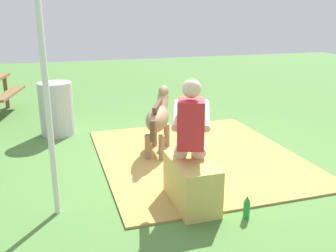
{
  "coord_description": "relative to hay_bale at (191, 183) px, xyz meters",
  "views": [
    {
      "loc": [
        -4.7,
        1.7,
        2.06
      ],
      "look_at": [
        -0.0,
        0.23,
        0.55
      ],
      "focal_mm": 40.23,
      "sensor_mm": 36.0,
      "label": 1
    }
  ],
  "objects": [
    {
      "name": "hay_bale",
      "position": [
        0.0,
        0.0,
        0.0
      ],
      "size": [
        0.78,
        0.41,
        0.52
      ],
      "primitive_type": "cube",
      "color": "tan",
      "rests_on": "ground"
    },
    {
      "name": "ground_plane",
      "position": [
        1.2,
        -0.34,
        -0.26
      ],
      "size": [
        24.0,
        24.0,
        0.0
      ],
      "primitive_type": "plane",
      "color": "#4C7A38"
    },
    {
      "name": "pony_standing",
      "position": [
        1.7,
        -0.11,
        0.29
      ],
      "size": [
        1.26,
        0.74,
        0.91
      ],
      "color": "#8C6B4C",
      "rests_on": "ground"
    },
    {
      "name": "hay_patch",
      "position": [
        1.31,
        -0.61,
        -0.25
      ],
      "size": [
        3.2,
        2.8,
        0.02
      ],
      "primitive_type": "cube",
      "color": "#AD8C47",
      "rests_on": "ground"
    },
    {
      "name": "tent_pole_left",
      "position": [
        0.26,
        1.42,
        1.0
      ],
      "size": [
        0.06,
        0.06,
        2.53
      ],
      "primitive_type": "cylinder",
      "color": "silver",
      "rests_on": "ground"
    },
    {
      "name": "person_seated",
      "position": [
        0.16,
        -0.04,
        0.52
      ],
      "size": [
        0.72,
        0.56,
        1.4
      ],
      "color": "beige",
      "rests_on": "ground"
    },
    {
      "name": "soda_bottle",
      "position": [
        -0.44,
        -0.44,
        -0.14
      ],
      "size": [
        0.07,
        0.07,
        0.25
      ],
      "color": "#268C3F",
      "rests_on": "ground"
    },
    {
      "name": "water_barrel",
      "position": [
        3.03,
        1.32,
        0.2
      ],
      "size": [
        0.57,
        0.57,
        0.91
      ],
      "primitive_type": "cylinder",
      "color": "#B2B2B7",
      "rests_on": "ground"
    }
  ]
}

